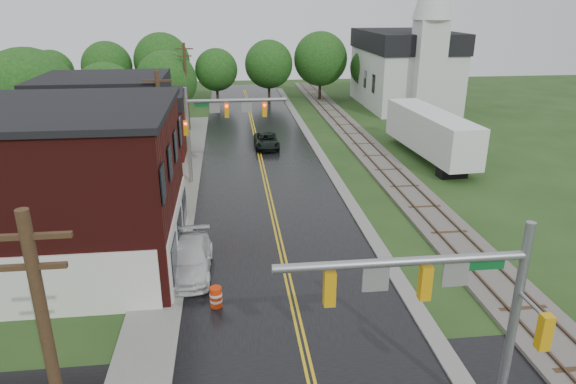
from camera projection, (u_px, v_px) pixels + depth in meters
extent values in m
cube|color=black|center=(263.00, 169.00, 42.10)|extent=(10.00, 90.00, 0.02)
cube|color=gray|center=(317.00, 150.00, 47.34)|extent=(0.80, 70.00, 0.12)
cube|color=gray|center=(181.00, 193.00, 36.78)|extent=(2.40, 50.00, 0.12)
cube|color=#44110E|center=(31.00, 193.00, 25.39)|extent=(14.00, 10.00, 8.00)
cube|color=silver|center=(179.00, 232.00, 27.03)|extent=(0.10, 9.50, 3.00)
cube|color=black|center=(15.00, 110.00, 23.94)|extent=(14.30, 10.30, 0.30)
cube|color=tan|center=(110.00, 148.00, 36.07)|extent=(8.00, 7.00, 6.40)
cube|color=#3F0F0C|center=(144.00, 131.00, 44.90)|extent=(7.00, 6.00, 4.40)
cube|color=silver|center=(403.00, 78.00, 66.30)|extent=(10.00, 16.00, 7.00)
cube|color=black|center=(406.00, 41.00, 64.66)|extent=(10.40, 16.40, 2.40)
cube|color=silver|center=(427.00, 71.00, 58.16)|extent=(3.20, 3.20, 11.00)
cube|color=#59544C|center=(366.00, 147.00, 47.80)|extent=(3.20, 80.00, 0.20)
cube|color=#4C3828|center=(358.00, 146.00, 47.67)|extent=(0.10, 80.00, 0.12)
cube|color=#4C3828|center=(374.00, 146.00, 47.83)|extent=(0.10, 80.00, 0.12)
cylinder|color=gray|center=(512.00, 332.00, 15.39)|extent=(0.28, 0.28, 7.20)
cylinder|color=gray|center=(402.00, 262.00, 14.09)|extent=(7.20, 0.26, 0.26)
cube|color=orange|center=(425.00, 282.00, 14.42)|extent=(0.32, 0.30, 1.05)
cube|color=orange|center=(329.00, 288.00, 14.12)|extent=(0.32, 0.30, 1.05)
cube|color=gray|center=(455.00, 274.00, 14.44)|extent=(0.75, 0.06, 0.75)
cube|color=gray|center=(376.00, 279.00, 14.19)|extent=(0.75, 0.06, 0.75)
cube|color=#0C5926|center=(481.00, 265.00, 14.43)|extent=(1.40, 0.04, 0.30)
cylinder|color=gray|center=(188.00, 137.00, 37.44)|extent=(0.28, 0.28, 7.20)
cylinder|color=gray|center=(236.00, 100.00, 36.92)|extent=(7.20, 0.26, 0.26)
cube|color=orange|center=(227.00, 110.00, 37.09)|extent=(0.32, 0.30, 1.05)
cube|color=orange|center=(264.00, 109.00, 37.39)|extent=(0.32, 0.30, 1.05)
cube|color=gray|center=(215.00, 108.00, 36.92)|extent=(0.75, 0.06, 0.75)
cube|color=gray|center=(247.00, 107.00, 37.17)|extent=(0.75, 0.06, 0.75)
cube|color=#0C5926|center=(204.00, 105.00, 36.76)|extent=(1.40, 0.04, 0.30)
sphere|color=#FF0C0C|center=(227.00, 106.00, 36.81)|extent=(0.20, 0.20, 0.20)
cube|color=#382616|center=(27.00, 236.00, 10.51)|extent=(1.80, 0.12, 0.12)
cube|color=#382616|center=(33.00, 267.00, 10.75)|extent=(1.40, 0.12, 0.12)
cylinder|color=#382616|center=(163.00, 143.00, 32.34)|extent=(0.28, 0.28, 9.00)
cube|color=#382616|center=(157.00, 81.00, 30.98)|extent=(1.80, 0.12, 0.12)
cube|color=#382616|center=(158.00, 92.00, 31.22)|extent=(1.40, 0.12, 0.12)
cylinder|color=#382616|center=(187.00, 88.00, 52.81)|extent=(0.28, 0.28, 9.00)
cube|color=#382616|center=(184.00, 49.00, 51.45)|extent=(1.80, 0.12, 0.12)
cube|color=#382616|center=(184.00, 56.00, 51.69)|extent=(1.40, 0.12, 0.12)
cylinder|color=black|center=(38.00, 149.00, 41.41)|extent=(0.36, 0.36, 3.42)
sphere|color=#123F15|center=(29.00, 97.00, 39.95)|extent=(7.60, 7.60, 7.60)
sphere|color=#123F15|center=(37.00, 106.00, 39.87)|extent=(5.32, 5.32, 5.32)
cylinder|color=black|center=(110.00, 129.00, 49.41)|extent=(0.36, 0.36, 2.70)
sphere|color=#123F15|center=(106.00, 94.00, 48.26)|extent=(6.00, 6.00, 6.00)
sphere|color=#123F15|center=(112.00, 101.00, 48.14)|extent=(4.20, 4.20, 4.20)
cylinder|color=black|center=(169.00, 114.00, 55.51)|extent=(0.36, 0.36, 2.88)
sphere|color=#123F15|center=(167.00, 81.00, 54.27)|extent=(6.40, 6.40, 6.40)
sphere|color=#123F15|center=(172.00, 87.00, 54.16)|extent=(4.48, 4.48, 4.48)
imported|color=black|center=(266.00, 141.00, 47.79)|extent=(2.20, 4.74, 1.32)
imported|color=silver|center=(190.00, 259.00, 25.76)|extent=(2.20, 5.23, 1.51)
cube|color=black|center=(452.00, 172.00, 39.96)|extent=(2.22, 1.34, 0.80)
cylinder|color=gray|center=(415.00, 144.00, 47.64)|extent=(0.16, 0.16, 0.80)
cube|color=white|center=(431.00, 131.00, 43.85)|extent=(3.72, 13.37, 3.30)
cylinder|color=red|center=(216.00, 297.00, 22.94)|extent=(0.68, 0.68, 0.98)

